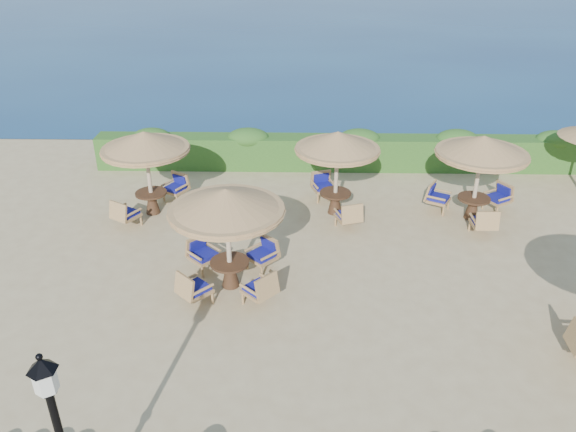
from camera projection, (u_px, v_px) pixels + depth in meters
The scene contains 6 objects.
ground at pixel (363, 277), 14.30m from camera, with size 120.00×120.00×0.00m, color tan.
hedge at pixel (345, 153), 20.40m from camera, with size 18.00×0.90×1.20m, color #244E19.
cafe_set_0 at pixel (227, 221), 13.14m from camera, with size 2.77×2.77×2.65m.
cafe_set_2 at pixel (146, 153), 16.58m from camera, with size 2.63×2.76×2.65m.
cafe_set_3 at pixel (337, 154), 16.58m from camera, with size 2.55×2.88×2.65m.
cafe_set_4 at pixel (480, 161), 16.30m from camera, with size 2.77×2.75×2.65m.
Camera 1 is at (-1.66, -11.98, 8.03)m, focal length 35.00 mm.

